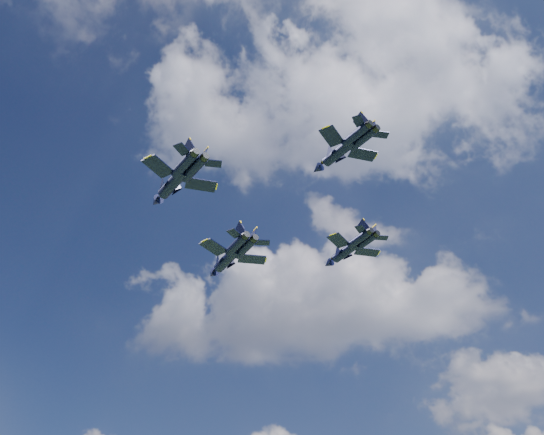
{
  "coord_description": "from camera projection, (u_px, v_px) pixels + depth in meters",
  "views": [
    {
      "loc": [
        19.45,
        -79.41,
        3.37
      ],
      "look_at": [
        1.1,
        -2.38,
        61.71
      ],
      "focal_mm": 40.0,
      "sensor_mm": 36.0,
      "label": 1
    }
  ],
  "objects": [
    {
      "name": "jet_lead",
      "position": [
        226.0,
        260.0,
        110.94
      ],
      "size": [
        14.9,
        15.18,
        4.09
      ],
      "rotation": [
        0.0,
        0.0,
        0.77
      ],
      "color": "black"
    },
    {
      "name": "jet_left",
      "position": [
        172.0,
        184.0,
        94.14
      ],
      "size": [
        14.9,
        13.69,
        3.9
      ],
      "rotation": [
        0.0,
        0.0,
        0.86
      ],
      "color": "black"
    },
    {
      "name": "jet_right",
      "position": [
        345.0,
        252.0,
        104.19
      ],
      "size": [
        12.53,
        11.98,
        3.34
      ],
      "rotation": [
        0.0,
        0.0,
        0.82
      ],
      "color": "black"
    },
    {
      "name": "jet_slot",
      "position": [
        337.0,
        153.0,
        88.65
      ],
      "size": [
        12.64,
        11.14,
        3.25
      ],
      "rotation": [
        0.0,
        0.0,
        0.89
      ],
      "color": "black"
    }
  ]
}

